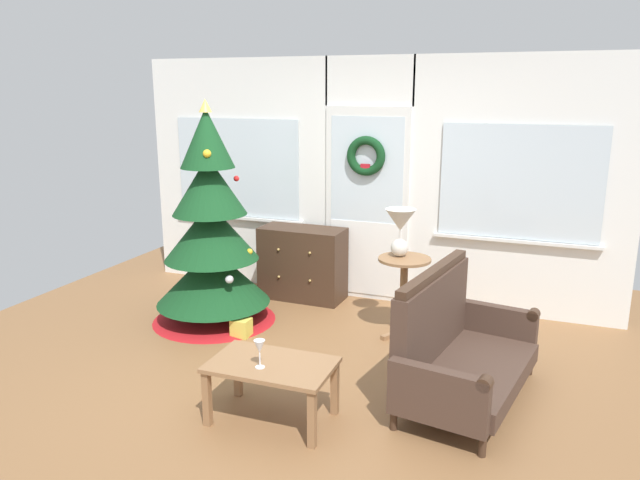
# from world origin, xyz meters

# --- Properties ---
(ground_plane) EXTENTS (6.76, 6.76, 0.00)m
(ground_plane) POSITION_xyz_m (0.00, 0.00, 0.00)
(ground_plane) COLOR brown
(back_wall_with_door) EXTENTS (5.20, 0.19, 2.55)m
(back_wall_with_door) POSITION_xyz_m (0.00, 2.08, 1.28)
(back_wall_with_door) COLOR white
(back_wall_with_door) RESTS_ON ground
(christmas_tree) EXTENTS (1.20, 1.20, 2.13)m
(christmas_tree) POSITION_xyz_m (-1.19, 0.87, 0.80)
(christmas_tree) COLOR #4C331E
(christmas_tree) RESTS_ON ground
(dresser_cabinet) EXTENTS (0.91, 0.46, 0.78)m
(dresser_cabinet) POSITION_xyz_m (-0.63, 1.79, 0.39)
(dresser_cabinet) COLOR #3D281C
(dresser_cabinet) RESTS_ON ground
(settee_sofa) EXTENTS (0.92, 1.52, 0.96)m
(settee_sofa) POSITION_xyz_m (1.26, 0.17, 0.38)
(settee_sofa) COLOR #3D281C
(settee_sofa) RESTS_ON ground
(side_table) EXTENTS (0.50, 0.48, 0.73)m
(side_table) POSITION_xyz_m (0.62, 1.20, 0.52)
(side_table) COLOR #8E6642
(side_table) RESTS_ON ground
(table_lamp) EXTENTS (0.28, 0.28, 0.44)m
(table_lamp) POSITION_xyz_m (0.56, 1.24, 1.02)
(table_lamp) COLOR silver
(table_lamp) RESTS_ON side_table
(coffee_table) EXTENTS (0.85, 0.53, 0.42)m
(coffee_table) POSITION_xyz_m (0.15, -0.61, 0.36)
(coffee_table) COLOR #8E6642
(coffee_table) RESTS_ON ground
(wine_glass) EXTENTS (0.08, 0.08, 0.20)m
(wine_glass) POSITION_xyz_m (0.11, -0.70, 0.56)
(wine_glass) COLOR silver
(wine_glass) RESTS_ON coffee_table
(gift_box) EXTENTS (0.17, 0.15, 0.17)m
(gift_box) POSITION_xyz_m (-0.75, 0.60, 0.08)
(gift_box) COLOR #D8C64C
(gift_box) RESTS_ON ground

